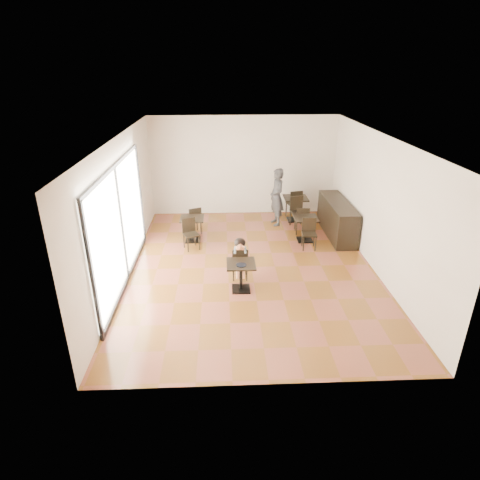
{
  "coord_description": "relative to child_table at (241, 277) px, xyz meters",
  "views": [
    {
      "loc": [
        -0.69,
        -8.86,
        4.67
      ],
      "look_at": [
        -0.31,
        -0.58,
        1.0
      ],
      "focal_mm": 30.0,
      "sensor_mm": 36.0,
      "label": 1
    }
  ],
  "objects": [
    {
      "name": "adult_patron",
      "position": [
        1.29,
        3.96,
        0.55
      ],
      "size": [
        0.56,
        0.73,
        1.78
      ],
      "primitive_type": "imported",
      "rotation": [
        0.0,
        0.0,
        -1.34
      ],
      "color": "#343438",
      "rests_on": "floor"
    },
    {
      "name": "child_chair",
      "position": [
        0.0,
        0.55,
        0.07
      ],
      "size": [
        0.36,
        0.36,
        0.8
      ],
      "primitive_type": null,
      "rotation": [
        0.0,
        0.0,
        3.14
      ],
      "color": "black",
      "rests_on": "floor"
    },
    {
      "name": "wall_left",
      "position": [
        -2.69,
        1.08,
        1.27
      ],
      "size": [
        0.01,
        8.0,
        3.2
      ],
      "primitive_type": "cube",
      "color": "silver",
      "rests_on": "floor"
    },
    {
      "name": "ceiling",
      "position": [
        0.31,
        1.08,
        2.87
      ],
      "size": [
        6.0,
        8.0,
        0.01
      ],
      "primitive_type": "cube",
      "color": "silver",
      "rests_on": "floor"
    },
    {
      "name": "chair_mid_a",
      "position": [
        1.95,
        3.2,
        0.09
      ],
      "size": [
        0.4,
        0.4,
        0.84
      ],
      "primitive_type": null,
      "rotation": [
        0.0,
        0.0,
        3.07
      ],
      "color": "black",
      "rests_on": "floor"
    },
    {
      "name": "chair_mid_b",
      "position": [
        1.95,
        2.1,
        0.09
      ],
      "size": [
        0.4,
        0.4,
        0.84
      ],
      "primitive_type": null,
      "rotation": [
        0.0,
        0.0,
        -0.07
      ],
      "color": "black",
      "rests_on": "floor"
    },
    {
      "name": "child_table",
      "position": [
        0.0,
        0.0,
        0.0
      ],
      "size": [
        0.63,
        0.63,
        0.67
      ],
      "primitive_type": null,
      "color": "black",
      "rests_on": "floor"
    },
    {
      "name": "service_counter",
      "position": [
        2.96,
        3.08,
        0.17
      ],
      "size": [
        0.6,
        2.4,
        1.0
      ],
      "primitive_type": "cube",
      "color": "black",
      "rests_on": "floor"
    },
    {
      "name": "cafe_table_back",
      "position": [
        1.94,
        4.26,
        0.05
      ],
      "size": [
        0.88,
        0.88,
        0.78
      ],
      "primitive_type": null,
      "rotation": [
        0.0,
        0.0,
        0.23
      ],
      "color": "black",
      "rests_on": "floor"
    },
    {
      "name": "child",
      "position": [
        0.0,
        0.55,
        0.17
      ],
      "size": [
        0.36,
        0.51,
        1.01
      ],
      "primitive_type": null,
      "color": "gray",
      "rests_on": "child_chair"
    },
    {
      "name": "floor",
      "position": [
        0.31,
        1.08,
        -0.33
      ],
      "size": [
        6.0,
        8.0,
        0.01
      ],
      "primitive_type": "cube",
      "color": "brown",
      "rests_on": "ground"
    },
    {
      "name": "pizza_slice",
      "position": [
        0.0,
        0.36,
        0.54
      ],
      "size": [
        0.23,
        0.18,
        0.05
      ],
      "primitive_type": null,
      "color": "#DEB46C",
      "rests_on": "child"
    },
    {
      "name": "wall_right",
      "position": [
        3.31,
        1.08,
        1.27
      ],
      "size": [
        0.01,
        8.0,
        3.2
      ],
      "primitive_type": "cube",
      "color": "silver",
      "rests_on": "floor"
    },
    {
      "name": "chair_left_b",
      "position": [
        -1.25,
        2.23,
        0.08
      ],
      "size": [
        0.5,
        0.5,
        0.84
      ],
      "primitive_type": null,
      "rotation": [
        0.0,
        0.0,
        0.42
      ],
      "color": "black",
      "rests_on": "floor"
    },
    {
      "name": "chair_back_a",
      "position": [
        1.94,
        4.58,
        0.13
      ],
      "size": [
        0.5,
        0.5,
        0.93
      ],
      "primitive_type": null,
      "rotation": [
        0.0,
        0.0,
        3.37
      ],
      "color": "black",
      "rests_on": "floor"
    },
    {
      "name": "chair_left_a",
      "position": [
        -1.25,
        3.33,
        0.08
      ],
      "size": [
        0.5,
        0.5,
        0.84
      ],
      "primitive_type": null,
      "rotation": [
        0.0,
        0.0,
        3.56
      ],
      "color": "black",
      "rests_on": "floor"
    },
    {
      "name": "storefront_window",
      "position": [
        -2.66,
        0.58,
        1.07
      ],
      "size": [
        0.04,
        4.5,
        2.6
      ],
      "primitive_type": "cube",
      "color": "white",
      "rests_on": "floor"
    },
    {
      "name": "cafe_table_mid",
      "position": [
        1.95,
        2.65,
        0.02
      ],
      "size": [
        0.71,
        0.71,
        0.7
      ],
      "primitive_type": null,
      "rotation": [
        0.0,
        0.0,
        -0.07
      ],
      "color": "black",
      "rests_on": "floor"
    },
    {
      "name": "chair_back_b",
      "position": [
        1.94,
        3.71,
        0.13
      ],
      "size": [
        0.5,
        0.5,
        0.93
      ],
      "primitive_type": null,
      "rotation": [
        0.0,
        0.0,
        0.23
      ],
      "color": "black",
      "rests_on": "floor"
    },
    {
      "name": "wall_front",
      "position": [
        0.31,
        -2.92,
        1.27
      ],
      "size": [
        6.0,
        0.01,
        3.2
      ],
      "primitive_type": "cube",
      "color": "silver",
      "rests_on": "floor"
    },
    {
      "name": "wall_back",
      "position": [
        0.31,
        5.08,
        1.27
      ],
      "size": [
        6.0,
        0.01,
        3.2
      ],
      "primitive_type": "cube",
      "color": "silver",
      "rests_on": "floor"
    },
    {
      "name": "plate",
      "position": [
        0.0,
        -0.1,
        0.34
      ],
      "size": [
        0.23,
        0.23,
        0.01
      ],
      "primitive_type": "cylinder",
      "color": "black",
      "rests_on": "child_table"
    },
    {
      "name": "cafe_table_left",
      "position": [
        -1.25,
        2.78,
        0.01
      ],
      "size": [
        0.87,
        0.87,
        0.7
      ],
      "primitive_type": null,
      "rotation": [
        0.0,
        0.0,
        0.42
      ],
      "color": "black",
      "rests_on": "floor"
    }
  ]
}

